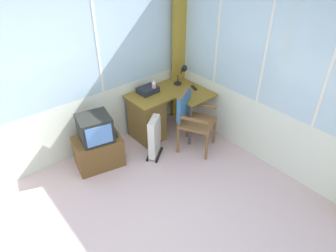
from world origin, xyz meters
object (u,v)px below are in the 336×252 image
desk (149,116)px  tv_remote (194,88)px  tv_on_stand (98,144)px  space_heater (155,136)px  wooden_armchair (190,114)px  spray_bottle (154,87)px  desk_lamp (184,72)px  paper_tray (148,90)px

desk → tv_remote: tv_remote is taller
tv_on_stand → space_heater: (0.75, -0.33, -0.03)m
tv_on_stand → wooden_armchair: bearing=-21.5°
tv_remote → tv_on_stand: bearing=-164.6°
spray_bottle → desk_lamp: bearing=-4.7°
desk_lamp → wooden_armchair: bearing=-124.3°
desk → spray_bottle: bearing=20.2°
desk → space_heater: (-0.22, -0.42, -0.07)m
desk → tv_remote: 0.84m
desk_lamp → space_heater: 1.19m
desk → spray_bottle: spray_bottle is taller
tv_on_stand → paper_tray: bearing=11.7°
spray_bottle → tv_on_stand: bearing=-172.8°
paper_tray → tv_on_stand: 1.15m
spray_bottle → paper_tray: spray_bottle is taller
desk → paper_tray: size_ratio=3.87×
desk_lamp → desk: bearing=-179.5°
paper_tray → space_heater: 0.77m
paper_tray → tv_remote: bearing=-28.8°
desk_lamp → tv_remote: bearing=-85.8°
desk_lamp → tv_on_stand: (-1.68, -0.09, -0.57)m
desk_lamp → tv_remote: size_ratio=2.13×
desk_lamp → paper_tray: (-0.63, 0.12, -0.16)m
tv_remote → desk_lamp: bearing=114.3°
tv_remote → paper_tray: bearing=171.3°
desk_lamp → wooden_armchair: (-0.41, -0.60, -0.34)m
tv_remote → tv_on_stand: 1.75m
spray_bottle → tv_on_stand: spray_bottle is taller
desk_lamp → space_heater: (-0.94, -0.43, -0.60)m
desk → tv_on_stand: tv_on_stand is taller
paper_tray → space_heater: (-0.30, -0.55, -0.44)m
wooden_armchair → paper_tray: bearing=107.4°
paper_tray → wooden_armchair: bearing=-72.6°
desk_lamp → spray_bottle: 0.58m
desk_lamp → wooden_armchair: 0.80m
desk → space_heater: bearing=-118.0°
desk_lamp → spray_bottle: desk_lamp is taller
desk_lamp → tv_remote: desk_lamp is taller
spray_bottle → paper_tray: size_ratio=0.72×
desk → paper_tray: (0.08, 0.13, 0.38)m
spray_bottle → wooden_armchair: spray_bottle is taller
desk_lamp → paper_tray: 0.66m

